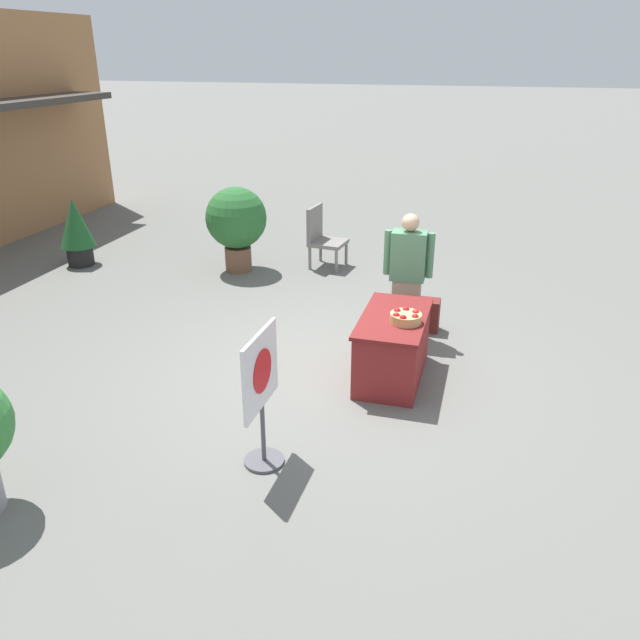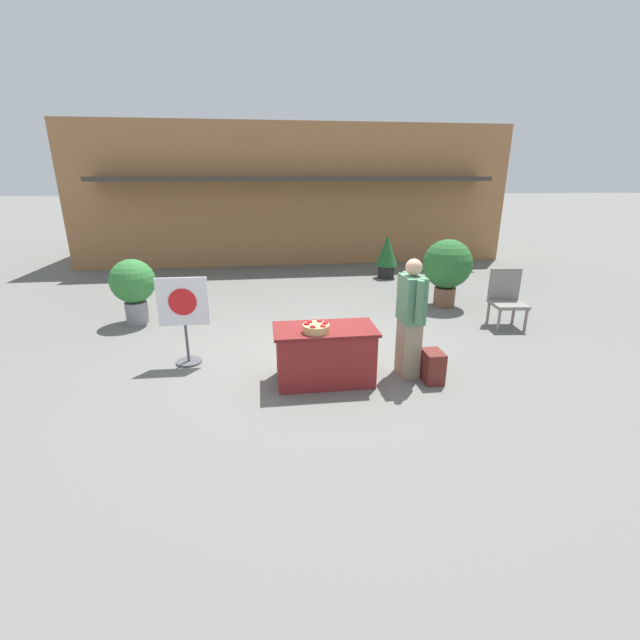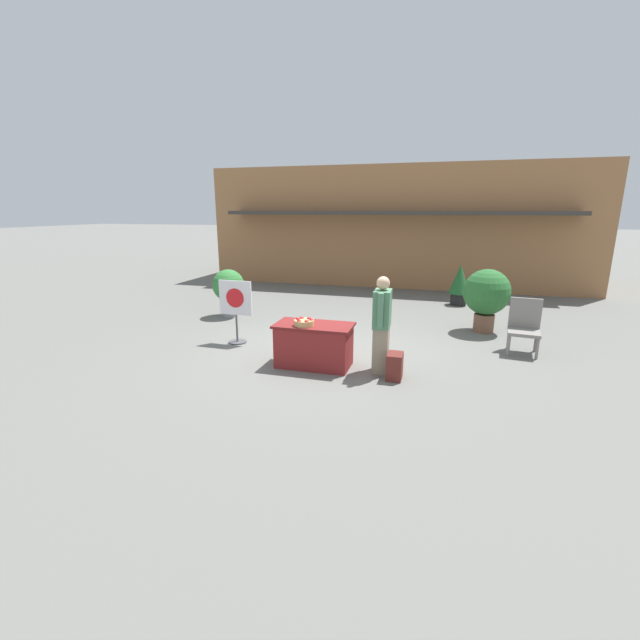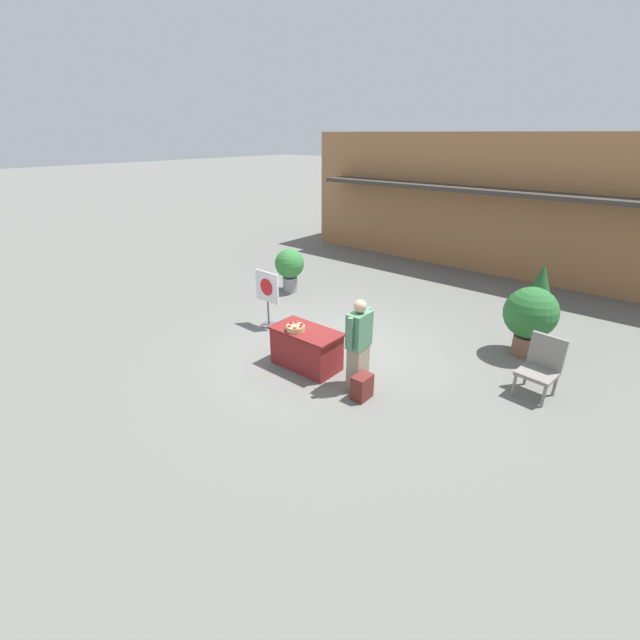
# 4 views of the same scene
# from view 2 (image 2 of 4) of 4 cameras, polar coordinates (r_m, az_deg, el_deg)

# --- Properties ---
(ground_plane) EXTENTS (120.00, 120.00, 0.00)m
(ground_plane) POSITION_cam_2_polar(r_m,az_deg,el_deg) (6.39, -0.23, -5.03)
(ground_plane) COLOR slate
(storefront_building) EXTENTS (12.91, 5.44, 4.03)m
(storefront_building) POSITION_cam_2_polar(r_m,az_deg,el_deg) (15.18, -3.88, 16.52)
(storefront_building) COLOR #9E6B42
(storefront_building) RESTS_ON ground_plane
(display_table) EXTENTS (1.31, 0.70, 0.74)m
(display_table) POSITION_cam_2_polar(r_m,az_deg,el_deg) (5.56, 0.63, -4.62)
(display_table) COLOR maroon
(display_table) RESTS_ON ground_plane
(apple_basket) EXTENTS (0.33, 0.33, 0.13)m
(apple_basket) POSITION_cam_2_polar(r_m,az_deg,el_deg) (5.25, -0.51, -1.02)
(apple_basket) COLOR tan
(apple_basket) RESTS_ON display_table
(person_visitor) EXTENTS (0.27, 0.61, 1.59)m
(person_visitor) POSITION_cam_2_polar(r_m,az_deg,el_deg) (5.69, 11.95, 0.22)
(person_visitor) COLOR gray
(person_visitor) RESTS_ON ground_plane
(backpack) EXTENTS (0.24, 0.34, 0.42)m
(backpack) POSITION_cam_2_polar(r_m,az_deg,el_deg) (5.79, 14.76, -6.01)
(backpack) COLOR maroon
(backpack) RESTS_ON ground_plane
(poster_board) EXTENTS (0.70, 0.36, 1.26)m
(poster_board) POSITION_cam_2_polar(r_m,az_deg,el_deg) (6.26, -17.65, 0.55)
(poster_board) COLOR #4C4C51
(poster_board) RESTS_ON ground_plane
(patio_chair) EXTENTS (0.61, 0.61, 1.01)m
(patio_chair) POSITION_cam_2_polar(r_m,az_deg,el_deg) (8.32, 23.59, 2.94)
(patio_chair) COLOR gray
(patio_chair) RESTS_ON ground_plane
(potted_plant_far_right) EXTENTS (0.57, 0.57, 1.14)m
(potted_plant_far_right) POSITION_cam_2_polar(r_m,az_deg,el_deg) (11.43, 8.90, 8.65)
(potted_plant_far_right) COLOR black
(potted_plant_far_right) RESTS_ON ground_plane
(potted_plant_far_left) EXTENTS (0.98, 0.98, 1.38)m
(potted_plant_far_left) POSITION_cam_2_polar(r_m,az_deg,el_deg) (9.08, 16.60, 6.88)
(potted_plant_far_left) COLOR brown
(potted_plant_far_left) RESTS_ON ground_plane
(potted_plant_near_right) EXTENTS (0.78, 0.78, 1.18)m
(potted_plant_near_right) POSITION_cam_2_polar(r_m,az_deg,el_deg) (8.38, -23.66, 4.34)
(potted_plant_near_right) COLOR gray
(potted_plant_near_right) RESTS_ON ground_plane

